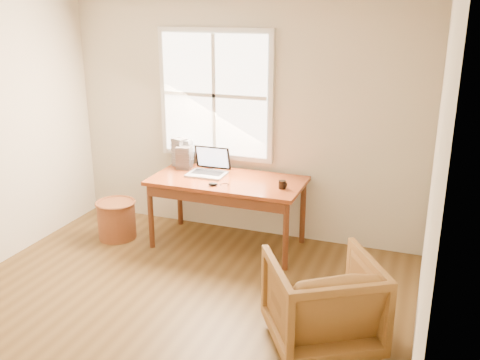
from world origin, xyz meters
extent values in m
cube|color=brown|center=(0.00, 0.00, -0.01)|extent=(4.00, 4.50, 0.02)
cube|color=beige|center=(0.00, 2.26, 1.30)|extent=(4.00, 0.02, 2.60)
cube|color=beige|center=(2.01, 0.00, 1.30)|extent=(0.02, 4.50, 2.60)
cube|color=silver|center=(-0.30, 2.22, 1.55)|extent=(1.32, 0.05, 1.42)
cube|color=white|center=(-0.30, 2.19, 1.55)|extent=(1.20, 0.02, 1.30)
cube|color=silver|center=(-0.30, 2.18, 1.55)|extent=(0.04, 0.02, 1.30)
cube|color=silver|center=(-0.30, 2.18, 1.55)|extent=(1.20, 0.02, 0.04)
cube|color=brown|center=(0.00, 1.80, 0.73)|extent=(1.60, 0.80, 0.04)
imported|color=brown|center=(1.33, 0.39, 0.36)|extent=(1.07, 1.08, 0.72)
cylinder|color=brown|center=(-1.23, 1.55, 0.21)|extent=(0.48, 0.48, 0.41)
ellipsoid|color=black|center=(-0.06, 1.55, 0.77)|extent=(0.11, 0.08, 0.03)
cylinder|color=black|center=(0.62, 1.71, 0.79)|extent=(0.08, 0.08, 0.08)
cube|color=#B2B5BE|center=(-0.63, 2.10, 0.90)|extent=(0.16, 0.14, 0.30)
cube|color=#28282D|center=(-0.59, 1.99, 0.87)|extent=(0.18, 0.16, 0.25)
cube|color=#A7A5B3|center=(-0.68, 2.07, 0.91)|extent=(0.18, 0.17, 0.32)
cube|color=#ACB1B8|center=(-0.33, 2.16, 0.85)|extent=(0.19, 0.18, 0.20)
camera|label=1|loc=(1.97, -3.13, 2.49)|focal=40.00mm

